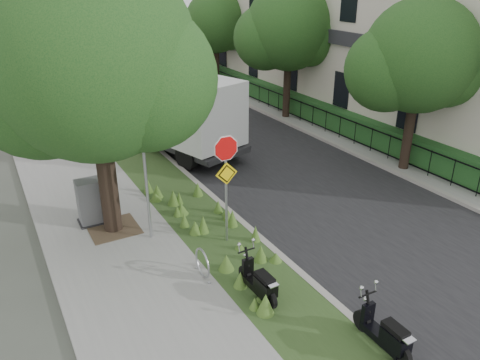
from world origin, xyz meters
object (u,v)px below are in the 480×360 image
object	(u,v)px
scooter_far	(388,337)
utility_cabinet	(94,202)
sign_assembly	(226,168)
scooter_near	(261,286)
box_truck	(179,111)

from	to	relation	value
scooter_far	utility_cabinet	xyz separation A→B (m)	(-3.73, 8.17, 0.29)
sign_assembly	scooter_far	world-z (taller)	sign_assembly
utility_cabinet	scooter_far	bearing A→B (deg)	-65.46
sign_assembly	scooter_near	distance (m)	3.26
scooter_near	box_truck	world-z (taller)	box_truck
scooter_near	box_truck	bearing A→B (deg)	77.63
scooter_near	scooter_far	bearing A→B (deg)	-63.60
scooter_near	scooter_far	world-z (taller)	scooter_far
scooter_far	box_truck	distance (m)	12.81
sign_assembly	scooter_near	xyz separation A→B (m)	(-0.50, -2.63, -1.85)
scooter_far	box_truck	size ratio (longest dim) A/B	0.24
scooter_near	box_truck	xyz separation A→B (m)	(2.21, 10.09, 1.33)
box_truck	utility_cabinet	size ratio (longest dim) A/B	4.80
utility_cabinet	sign_assembly	bearing A→B (deg)	-44.84
sign_assembly	scooter_far	size ratio (longest dim) A/B	2.08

